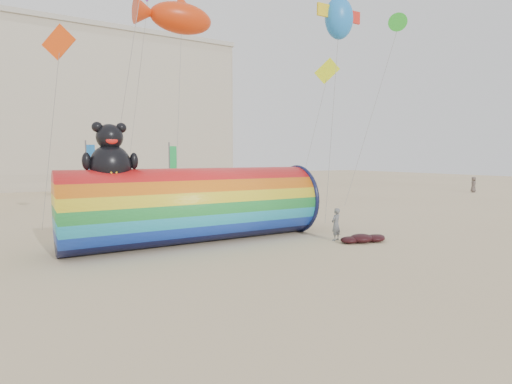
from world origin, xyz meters
TOP-DOWN VIEW (x-y plane):
  - ground at (0.00, 0.00)m, footprint 160.00×160.00m
  - windsock_assembly at (-1.90, 3.09)m, footprint 12.11×3.69m
  - kite_handler at (4.07, -0.06)m, footprint 0.66×0.53m
  - fabric_bundle at (5.00, -1.00)m, footprint 2.62×1.35m
  - festival_banners at (-2.35, 15.89)m, footprint 6.81×1.10m
  - flying_kites at (1.40, 5.71)m, footprint 30.15×11.62m

SIDE VIEW (x-z plane):
  - ground at x=0.00m, z-range 0.00..0.00m
  - fabric_bundle at x=5.00m, z-range -0.03..0.37m
  - kite_handler at x=4.07m, z-range 0.00..1.58m
  - windsock_assembly at x=-1.90m, z-range -0.94..4.64m
  - festival_banners at x=-2.35m, z-range 0.04..5.24m
  - flying_kites at x=1.40m, z-range 7.35..16.52m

